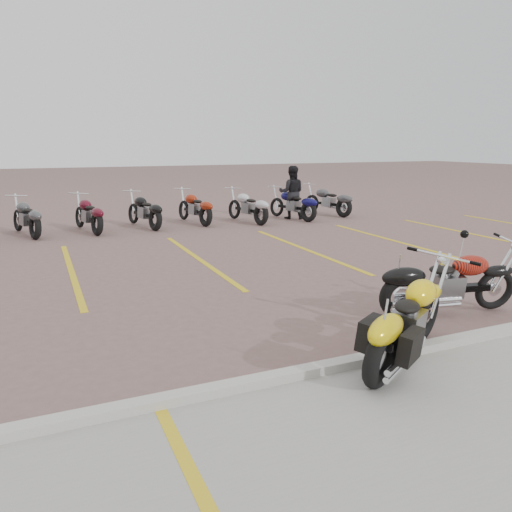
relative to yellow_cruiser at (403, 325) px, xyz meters
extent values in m
plane|color=#745753|center=(-0.57, 2.12, -0.47)|extent=(100.00, 100.00, 0.00)
cube|color=#ADAAA3|center=(-0.57, 0.12, -0.41)|extent=(60.00, 0.18, 0.12)
torus|color=black|center=(0.74, 0.44, -0.14)|extent=(0.64, 0.44, 0.67)
torus|color=black|center=(-0.64, -0.38, -0.14)|extent=(0.70, 0.52, 0.71)
cube|color=black|center=(0.05, 0.03, -0.08)|extent=(1.22, 0.80, 0.10)
cube|color=slate|center=(0.01, 0.01, -0.01)|extent=(0.53, 0.49, 0.35)
ellipsoid|color=yellow|center=(0.30, 0.18, 0.30)|extent=(0.69, 0.59, 0.31)
ellipsoid|color=black|center=(-0.11, -0.06, 0.25)|extent=(0.48, 0.44, 0.12)
torus|color=black|center=(2.55, 0.95, -0.15)|extent=(0.67, 0.24, 0.66)
torus|color=black|center=(1.01, 1.26, -0.15)|extent=(0.72, 0.31, 0.70)
cube|color=black|center=(1.78, 1.11, -0.09)|extent=(1.31, 0.38, 0.10)
cube|color=slate|center=(1.73, 1.12, -0.03)|extent=(0.48, 0.38, 0.34)
ellipsoid|color=black|center=(2.06, 1.05, 0.28)|extent=(0.64, 0.43, 0.30)
ellipsoid|color=black|center=(1.60, 1.14, 0.24)|extent=(0.44, 0.34, 0.12)
imported|color=black|center=(4.19, 10.74, 0.43)|extent=(1.09, 1.00, 1.80)
camera|label=1|loc=(-3.79, -4.34, 2.08)|focal=35.00mm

